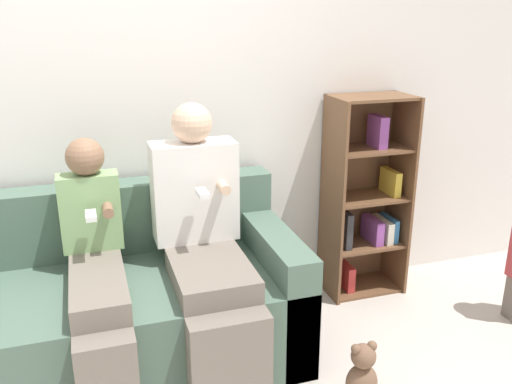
{
  "coord_description": "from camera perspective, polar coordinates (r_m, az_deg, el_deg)",
  "views": [
    {
      "loc": [
        -0.11,
        -1.98,
        1.74
      ],
      "look_at": [
        0.73,
        0.6,
        0.82
      ],
      "focal_mm": 38.0,
      "sensor_mm": 36.0,
      "label": 1
    }
  ],
  "objects": [
    {
      "name": "child_seated",
      "position": [
        2.64,
        -16.42,
        -7.98
      ],
      "size": [
        0.29,
        0.85,
        1.16
      ],
      "color": "#70665B",
      "rests_on": "ground_plane"
    },
    {
      "name": "bookshelf",
      "position": [
        3.48,
        11.33,
        -0.73
      ],
      "size": [
        0.49,
        0.32,
        1.26
      ],
      "color": "brown",
      "rests_on": "ground_plane"
    },
    {
      "name": "back_wall",
      "position": [
        3.05,
        -15.96,
        9.16
      ],
      "size": [
        10.0,
        0.06,
        2.55
      ],
      "color": "silver",
      "rests_on": "ground_plane"
    },
    {
      "name": "couch",
      "position": [
        2.9,
        -15.13,
        -11.76
      ],
      "size": [
        1.9,
        0.91,
        0.86
      ],
      "color": "#4C6656",
      "rests_on": "ground_plane"
    },
    {
      "name": "teddy_bear",
      "position": [
        2.68,
        11.11,
        -18.25
      ],
      "size": [
        0.15,
        0.13,
        0.31
      ],
      "color": "brown",
      "rests_on": "ground_plane"
    },
    {
      "name": "adult_seated",
      "position": [
        2.69,
        -5.39,
        -4.73
      ],
      "size": [
        0.44,
        0.82,
        1.31
      ],
      "color": "#70665B",
      "rests_on": "ground_plane"
    }
  ]
}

